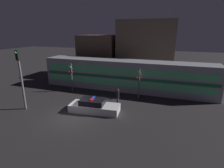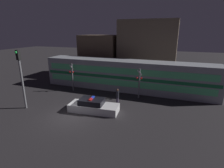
{
  "view_description": "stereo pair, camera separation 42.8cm",
  "coord_description": "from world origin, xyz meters",
  "px_view_note": "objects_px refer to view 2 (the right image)",
  "views": [
    {
      "loc": [
        7.92,
        -11.99,
        7.21
      ],
      "look_at": [
        1.88,
        5.31,
        1.7
      ],
      "focal_mm": 28.0,
      "sensor_mm": 36.0,
      "label": 1
    },
    {
      "loc": [
        8.32,
        -11.84,
        7.21
      ],
      "look_at": [
        1.88,
        5.31,
        1.7
      ],
      "focal_mm": 28.0,
      "sensor_mm": 36.0,
      "label": 2
    }
  ],
  "objects_px": {
    "police_car": "(93,106)",
    "pedestrian": "(117,97)",
    "train": "(125,75)",
    "crossing_signal_near": "(139,82)",
    "traffic_light_corner": "(21,75)"
  },
  "relations": [
    {
      "from": "train",
      "to": "police_car",
      "type": "xyz_separation_m",
      "value": [
        -0.93,
        -7.35,
        -1.38
      ]
    },
    {
      "from": "train",
      "to": "traffic_light_corner",
      "type": "height_order",
      "value": "traffic_light_corner"
    },
    {
      "from": "train",
      "to": "crossing_signal_near",
      "type": "xyz_separation_m",
      "value": [
        2.3,
        -2.46,
        -0.05
      ]
    },
    {
      "from": "traffic_light_corner",
      "to": "pedestrian",
      "type": "bearing_deg",
      "value": 24.77
    },
    {
      "from": "pedestrian",
      "to": "crossing_signal_near",
      "type": "distance_m",
      "value": 3.34
    },
    {
      "from": "pedestrian",
      "to": "crossing_signal_near",
      "type": "relative_size",
      "value": 0.52
    },
    {
      "from": "police_car",
      "to": "traffic_light_corner",
      "type": "height_order",
      "value": "traffic_light_corner"
    },
    {
      "from": "police_car",
      "to": "train",
      "type": "bearing_deg",
      "value": 76.83
    },
    {
      "from": "police_car",
      "to": "traffic_light_corner",
      "type": "distance_m",
      "value": 7.33
    },
    {
      "from": "train",
      "to": "pedestrian",
      "type": "relative_size",
      "value": 12.33
    },
    {
      "from": "police_car",
      "to": "pedestrian",
      "type": "bearing_deg",
      "value": 45.63
    },
    {
      "from": "police_car",
      "to": "pedestrian",
      "type": "xyz_separation_m",
      "value": [
        1.66,
        2.1,
        0.4
      ]
    },
    {
      "from": "train",
      "to": "crossing_signal_near",
      "type": "height_order",
      "value": "train"
    },
    {
      "from": "train",
      "to": "traffic_light_corner",
      "type": "xyz_separation_m",
      "value": [
        -7.46,
        -9.04,
        1.49
      ]
    },
    {
      "from": "train",
      "to": "crossing_signal_near",
      "type": "bearing_deg",
      "value": -46.86
    }
  ]
}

